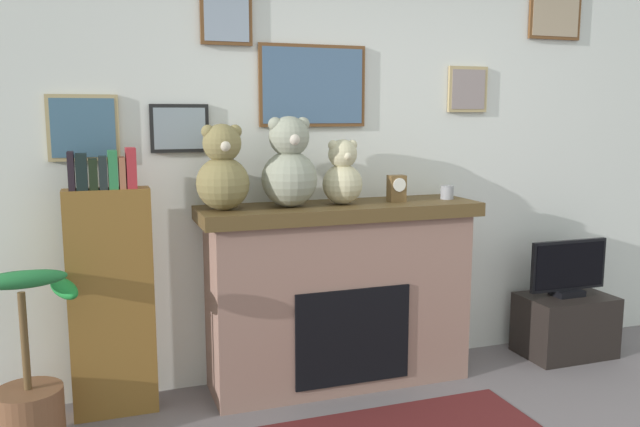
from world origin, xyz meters
TOP-DOWN VIEW (x-y plane):
  - back_wall at (-0.00, 2.00)m, footprint 5.20×0.15m
  - fireplace at (-0.34, 1.72)m, footprint 1.66×0.50m
  - bookshelf at (-1.64, 1.74)m, footprint 0.44×0.16m
  - potted_plant at (-2.04, 1.47)m, footprint 0.51×0.54m
  - tv_stand at (1.27, 1.64)m, footprint 0.60×0.40m
  - television at (1.27, 1.64)m, footprint 0.58×0.14m
  - candle_jar at (0.37, 1.70)m, footprint 0.08×0.08m
  - mantel_clock at (0.02, 1.70)m, footprint 0.10×0.08m
  - teddy_bear_grey at (-1.03, 1.70)m, footprint 0.29×0.29m
  - teddy_bear_tan at (-0.65, 1.70)m, footprint 0.32×0.32m
  - teddy_bear_brown at (-0.33, 1.70)m, footprint 0.23×0.23m

SIDE VIEW (x-z plane):
  - tv_stand at x=1.27m, z-range 0.00..0.41m
  - potted_plant at x=-2.04m, z-range -0.13..0.81m
  - fireplace at x=-0.34m, z-range 0.01..1.10m
  - television at x=1.27m, z-range 0.40..0.78m
  - bookshelf at x=-1.64m, z-range -0.05..1.40m
  - candle_jar at x=0.37m, z-range 1.10..1.18m
  - mantel_clock at x=0.02m, z-range 1.10..1.26m
  - teddy_bear_brown at x=-0.33m, z-range 1.08..1.46m
  - back_wall at x=0.00m, z-range 0.01..2.61m
  - teddy_bear_grey at x=-1.03m, z-range 1.08..1.55m
  - teddy_bear_tan at x=-0.65m, z-range 1.07..1.58m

